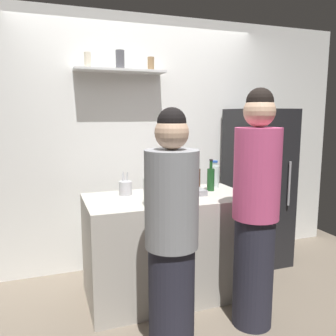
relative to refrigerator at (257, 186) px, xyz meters
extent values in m
plane|color=#726656|center=(-1.21, -0.85, -0.83)|extent=(5.28, 5.28, 0.00)
cube|color=white|center=(-1.21, 0.40, 0.47)|extent=(4.80, 0.10, 2.60)
cube|color=silver|center=(-1.43, 0.24, 1.19)|extent=(0.88, 0.22, 0.02)
cylinder|color=beige|center=(-1.74, 0.24, 1.27)|extent=(0.06, 0.06, 0.14)
cylinder|color=#4C4C51|center=(-1.43, 0.24, 1.29)|extent=(0.08, 0.08, 0.18)
cylinder|color=olive|center=(-1.12, 0.24, 1.27)|extent=(0.07, 0.07, 0.13)
cube|color=black|center=(0.00, 0.00, 0.00)|extent=(0.56, 0.61, 1.66)
cylinder|color=#99999E|center=(0.15, -0.33, 0.08)|extent=(0.02, 0.02, 0.45)
cube|color=#B7B2A8|center=(-1.16, -0.37, -0.38)|extent=(1.42, 0.75, 0.90)
cube|color=gray|center=(-1.00, -0.36, 0.09)|extent=(0.34, 0.24, 0.05)
cylinder|color=#B2B2B7|center=(-1.50, -0.19, 0.13)|extent=(0.12, 0.12, 0.12)
cylinder|color=silver|center=(-1.48, -0.17, 0.19)|extent=(0.03, 0.02, 0.16)
cylinder|color=silver|center=(-1.52, -0.19, 0.18)|extent=(0.01, 0.02, 0.16)
cylinder|color=silver|center=(-1.50, -0.20, 0.19)|extent=(0.03, 0.03, 0.17)
cylinder|color=silver|center=(-1.52, -0.20, 0.19)|extent=(0.01, 0.03, 0.18)
cylinder|color=silver|center=(-1.48, -0.19, 0.19)|extent=(0.01, 0.03, 0.17)
cylinder|color=#472814|center=(-0.80, -0.16, 0.16)|extent=(0.08, 0.08, 0.19)
cylinder|color=#472814|center=(-0.80, -0.16, 0.30)|extent=(0.03, 0.03, 0.08)
cylinder|color=maroon|center=(-0.80, -0.16, 0.35)|extent=(0.04, 0.04, 0.02)
cylinder|color=#B2BFB2|center=(-1.41, -0.61, 0.17)|extent=(0.07, 0.07, 0.21)
cylinder|color=#B2BFB2|center=(-1.41, -0.61, 0.32)|extent=(0.03, 0.03, 0.08)
cylinder|color=#333333|center=(-1.41, -0.61, 0.37)|extent=(0.03, 0.03, 0.02)
cylinder|color=#19471E|center=(-0.71, -0.29, 0.17)|extent=(0.07, 0.07, 0.21)
cylinder|color=#19471E|center=(-0.71, -0.29, 0.31)|extent=(0.03, 0.03, 0.07)
cylinder|color=black|center=(-0.71, -0.29, 0.35)|extent=(0.03, 0.03, 0.02)
cylinder|color=silver|center=(-0.60, -0.16, 0.17)|extent=(0.09, 0.09, 0.21)
cylinder|color=silver|center=(-0.60, -0.16, 0.30)|extent=(0.05, 0.05, 0.03)
cylinder|color=blue|center=(-0.60, -0.16, 0.32)|extent=(0.05, 0.05, 0.02)
cylinder|color=#262633|center=(-1.43, -1.18, -0.44)|extent=(0.30, 0.30, 0.78)
cylinder|color=gray|center=(-1.43, -1.18, 0.25)|extent=(0.34, 0.34, 0.61)
sphere|color=#D8AD8C|center=(-1.43, -1.18, 0.67)|extent=(0.21, 0.21, 0.21)
sphere|color=black|center=(-1.43, -1.18, 0.73)|extent=(0.18, 0.18, 0.18)
cylinder|color=#262633|center=(-0.71, -1.03, -0.41)|extent=(0.30, 0.30, 0.84)
cylinder|color=#D14C7F|center=(-0.71, -1.03, 0.35)|extent=(0.34, 0.34, 0.67)
sphere|color=#D8AD8C|center=(-0.71, -1.03, 0.80)|extent=(0.23, 0.23, 0.23)
sphere|color=black|center=(-0.71, -1.03, 0.86)|extent=(0.19, 0.19, 0.19)
camera|label=1|loc=(-2.15, -3.16, 0.77)|focal=37.18mm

